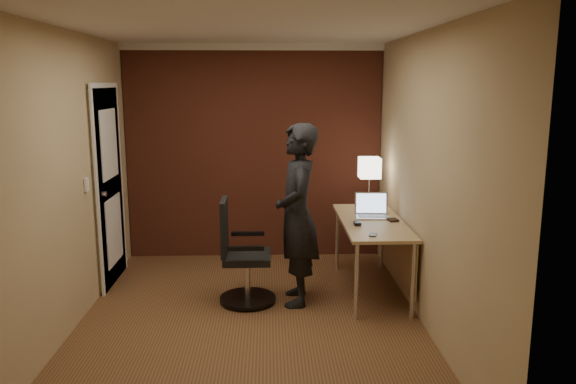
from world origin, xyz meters
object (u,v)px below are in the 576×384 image
(mouse, at_px, (357,224))
(office_chair, at_px, (241,259))
(desk, at_px, (379,233))
(person, at_px, (297,215))
(desk_lamp, at_px, (370,168))
(wallet, at_px, (393,220))
(phone, at_px, (373,235))
(laptop, at_px, (372,210))

(mouse, distance_m, office_chair, 1.15)
(mouse, height_order, office_chair, office_chair)
(desk, distance_m, person, 0.90)
(desk_lamp, distance_m, wallet, 0.81)
(phone, relative_size, wallet, 1.05)
(desk, distance_m, laptop, 0.26)
(phone, distance_m, person, 0.73)
(laptop, relative_size, wallet, 3.14)
(laptop, xyz_separation_m, mouse, (-0.20, -0.36, -0.05))
(desk, xyz_separation_m, phone, (-0.16, -0.56, 0.13))
(laptop, relative_size, phone, 3.00)
(wallet, bearing_deg, phone, -119.56)
(desk, bearing_deg, laptop, 105.34)
(desk_lamp, distance_m, office_chair, 1.79)
(desk, xyz_separation_m, wallet, (0.13, -0.04, 0.14))
(desk, relative_size, phone, 13.04)
(wallet, distance_m, office_chair, 1.53)
(desk, height_order, phone, phone)
(phone, xyz_separation_m, wallet, (0.29, 0.51, 0.01))
(laptop, bearing_deg, desk, -74.66)
(person, bearing_deg, mouse, 96.86)
(laptop, bearing_deg, person, -151.27)
(desk, relative_size, desk_lamp, 2.80)
(desk_lamp, distance_m, laptop, 0.60)
(phone, bearing_deg, mouse, 120.16)
(laptop, height_order, phone, laptop)
(laptop, relative_size, person, 0.20)
(office_chair, relative_size, person, 0.58)
(office_chair, bearing_deg, desk_lamp, 33.69)
(desk_lamp, xyz_separation_m, office_chair, (-1.36, -0.91, -0.71))
(desk_lamp, xyz_separation_m, phone, (-0.17, -1.20, -0.41))
(wallet, bearing_deg, person, -166.94)
(mouse, relative_size, wallet, 0.91)
(mouse, height_order, phone, mouse)
(laptop, bearing_deg, phone, -99.37)
(desk, height_order, office_chair, office_chair)
(mouse, distance_m, phone, 0.37)
(desk, xyz_separation_m, laptop, (-0.04, 0.16, 0.19))
(mouse, distance_m, wallet, 0.40)
(desk_lamp, relative_size, wallet, 4.86)
(office_chair, xyz_separation_m, person, (0.53, 0.00, 0.42))
(desk, distance_m, desk_lamp, 0.85)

